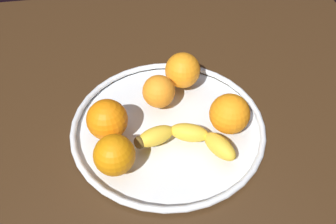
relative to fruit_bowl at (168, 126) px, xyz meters
The scene contains 8 objects.
ground_plane 2.92cm from the fruit_bowl, ahead, with size 114.78×114.78×4.00cm, color #3C2714.
fruit_bowl is the anchor object (origin of this frame).
banana 6.86cm from the fruit_bowl, 111.48° to the left, with size 18.69×10.99×3.43cm.
orange_front_right 12.45cm from the fruit_bowl, 164.27° to the left, with size 7.64×7.64×7.64cm, color orange.
orange_back_left 7.10cm from the fruit_bowl, 80.58° to the right, with size 6.65×6.65×6.65cm, color orange.
orange_center 12.40cm from the fruit_bowl, ahead, with size 7.65×7.65×7.65cm, color orange.
orange_front_left 14.64cm from the fruit_bowl, 40.21° to the left, with size 7.19×7.19×7.19cm, color orange.
orange_back_right 12.77cm from the fruit_bowl, 114.54° to the right, with size 7.52×7.52×7.52cm, color orange.
Camera 1 is at (7.66, 46.15, 53.51)cm, focal length 38.01 mm.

